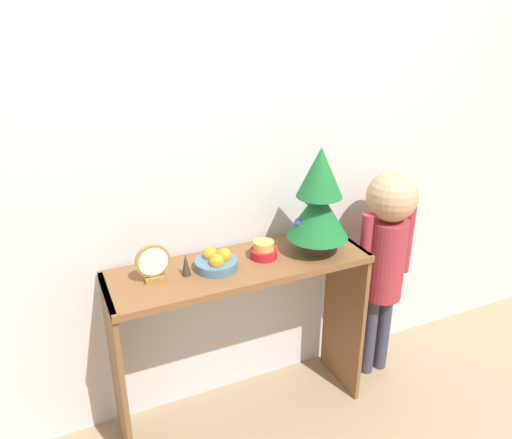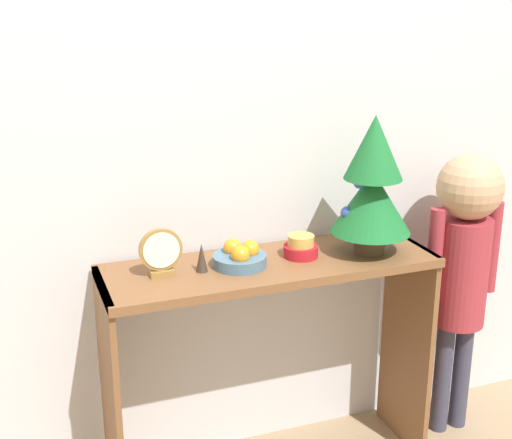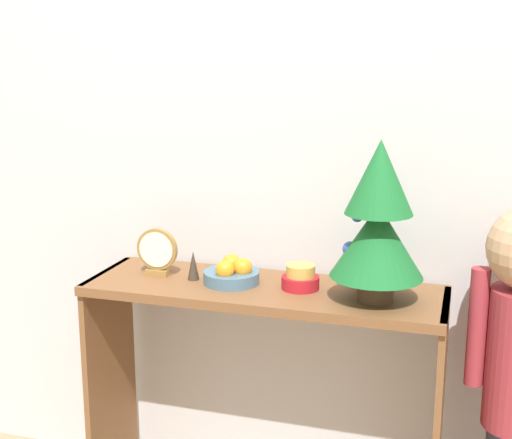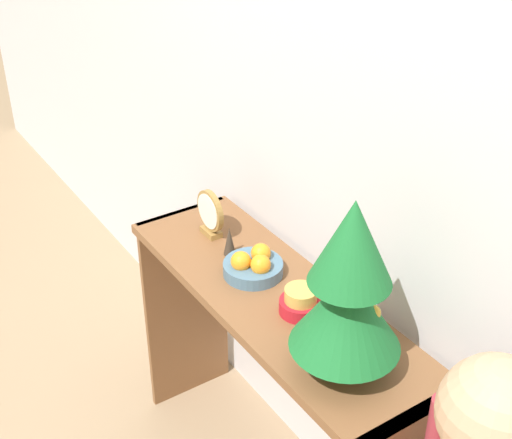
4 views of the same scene
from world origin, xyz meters
The scene contains 9 objects.
ground_plane centered at (0.00, 0.00, 0.00)m, with size 12.00×12.00×0.00m, color #997F60.
back_wall centered at (0.00, 0.41, 1.25)m, with size 7.00×0.05×2.50m, color silver.
console_table centered at (0.00, 0.18, 0.62)m, with size 1.13×0.36×0.82m.
mini_tree centered at (0.35, 0.15, 1.06)m, with size 0.27×0.27×0.48m.
fruit_bowl centered at (-0.11, 0.18, 0.85)m, with size 0.18×0.18×0.08m.
singing_bowl centered at (0.12, 0.19, 0.85)m, with size 0.12×0.12×0.08m.
desk_clock centered at (-0.37, 0.19, 0.89)m, with size 0.14×0.04×0.16m.
figurine centered at (-0.24, 0.18, 0.86)m, with size 0.04×0.04×0.10m.
child_figure centered at (0.77, 0.18, 0.75)m, with size 0.31×0.24×1.12m.
Camera 1 is at (-0.71, -1.55, 1.82)m, focal length 35.00 mm.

